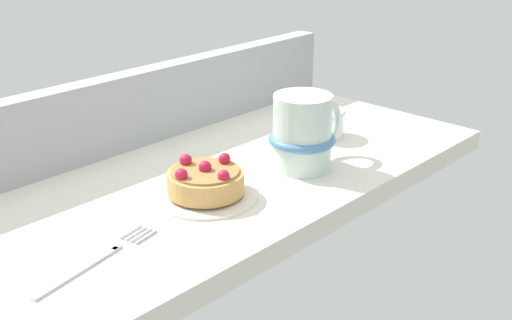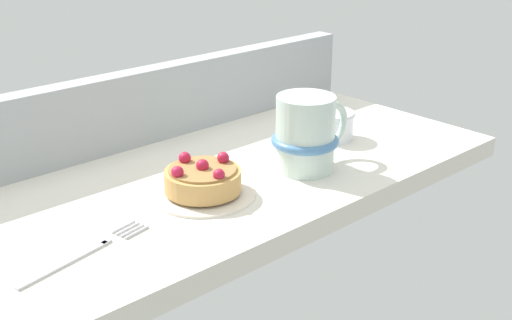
{
  "view_description": "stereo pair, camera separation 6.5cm",
  "coord_description": "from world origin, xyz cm",
  "px_view_note": "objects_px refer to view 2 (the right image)",
  "views": [
    {
      "loc": [
        -55.87,
        -60.2,
        35.71
      ],
      "look_at": [
        2.04,
        -5.8,
        3.07
      ],
      "focal_mm": 46.53,
      "sensor_mm": 36.0,
      "label": 1
    },
    {
      "loc": [
        -51.25,
        -64.74,
        35.71
      ],
      "look_at": [
        2.04,
        -5.8,
        3.07
      ],
      "focal_mm": 46.53,
      "sensor_mm": 36.0,
      "label": 2
    }
  ],
  "objects_px": {
    "raspberry_tart": "(203,178)",
    "dessert_fork": "(86,251)",
    "sugar_bowl": "(333,124)",
    "coffee_mug": "(307,134)",
    "dessert_plate": "(203,193)"
  },
  "relations": [
    {
      "from": "coffee_mug",
      "to": "sugar_bowl",
      "type": "relative_size",
      "value": 1.93
    },
    {
      "from": "coffee_mug",
      "to": "dessert_fork",
      "type": "bearing_deg",
      "value": -179.2
    },
    {
      "from": "dessert_plate",
      "to": "raspberry_tart",
      "type": "height_order",
      "value": "raspberry_tart"
    },
    {
      "from": "dessert_plate",
      "to": "coffee_mug",
      "type": "distance_m",
      "value": 0.17
    },
    {
      "from": "dessert_plate",
      "to": "coffee_mug",
      "type": "bearing_deg",
      "value": -9.59
    },
    {
      "from": "raspberry_tart",
      "to": "dessert_fork",
      "type": "xyz_separation_m",
      "value": [
        -0.18,
        -0.03,
        -0.02
      ]
    },
    {
      "from": "dessert_fork",
      "to": "coffee_mug",
      "type": "bearing_deg",
      "value": 0.8
    },
    {
      "from": "raspberry_tart",
      "to": "sugar_bowl",
      "type": "xyz_separation_m",
      "value": [
        0.27,
        0.03,
        0.0
      ]
    },
    {
      "from": "dessert_plate",
      "to": "dessert_fork",
      "type": "distance_m",
      "value": 0.18
    },
    {
      "from": "coffee_mug",
      "to": "sugar_bowl",
      "type": "distance_m",
      "value": 0.13
    },
    {
      "from": "dessert_plate",
      "to": "dessert_fork",
      "type": "height_order",
      "value": "dessert_plate"
    },
    {
      "from": "raspberry_tart",
      "to": "dessert_fork",
      "type": "relative_size",
      "value": 0.58
    },
    {
      "from": "dessert_fork",
      "to": "sugar_bowl",
      "type": "xyz_separation_m",
      "value": [
        0.45,
        0.06,
        0.02
      ]
    },
    {
      "from": "raspberry_tart",
      "to": "dessert_fork",
      "type": "bearing_deg",
      "value": -170.13
    },
    {
      "from": "dessert_plate",
      "to": "coffee_mug",
      "type": "xyz_separation_m",
      "value": [
        0.16,
        -0.03,
        0.05
      ]
    }
  ]
}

